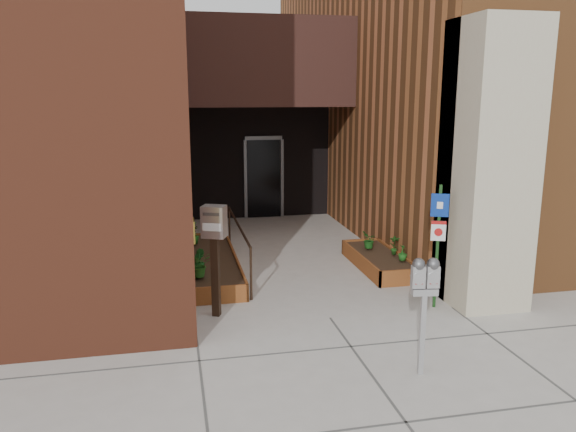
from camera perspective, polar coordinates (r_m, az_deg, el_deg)
ground at (r=8.58m, az=4.31°, el=-10.30°), size 80.00×80.00×0.00m
architecture at (r=14.74m, az=-3.94°, el=18.85°), size 20.00×14.60×10.00m
planter_left at (r=10.79m, az=-7.68°, el=-4.83°), size 0.90×3.60×0.30m
planter_right at (r=10.99m, az=9.19°, el=-4.57°), size 0.80×2.20×0.30m
handrail at (r=10.63m, az=-5.06°, el=-1.61°), size 0.04×3.34×0.90m
parking_meter at (r=6.74m, az=13.73°, el=-6.83°), size 0.33×0.17×1.45m
sign_post at (r=8.90m, az=15.01°, el=-1.71°), size 0.25×0.12×1.95m
payment_dropbox at (r=8.34m, az=-7.48°, el=-2.15°), size 0.41×0.36×1.70m
shrub_left_a at (r=9.50m, az=-8.99°, el=-4.91°), size 0.49×0.49×0.41m
shrub_left_b at (r=9.69m, az=-9.06°, el=-4.55°), size 0.26×0.26×0.41m
shrub_left_c at (r=11.58m, az=-9.56°, el=-1.88°), size 0.29×0.29×0.38m
shrub_left_d at (r=11.78m, az=-9.61°, el=-1.57°), size 0.24×0.24×0.40m
shrub_right_a at (r=10.51m, az=11.58°, el=-3.65°), size 0.18×0.18×0.30m
shrub_right_b at (r=10.85m, az=10.77°, el=-2.90°), size 0.26×0.26×0.38m
shrub_right_c at (r=11.19m, az=8.25°, el=-2.43°), size 0.38×0.38×0.34m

